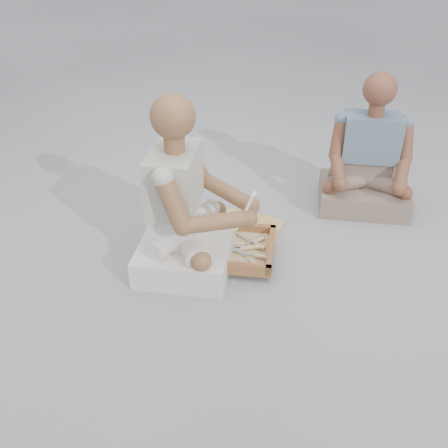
% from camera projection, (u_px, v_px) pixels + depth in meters
% --- Properties ---
extents(ground, '(60.00, 60.00, 0.00)m').
position_uv_depth(ground, '(230.00, 289.00, 2.53)').
color(ground, '#9A9A9F').
rests_on(ground, ground).
extents(carved_panel, '(0.61, 0.47, 0.04)m').
position_uv_depth(carved_panel, '(231.00, 227.00, 2.98)').
color(carved_panel, '#A4813F').
rests_on(carved_panel, ground).
extents(tool_tray, '(0.54, 0.44, 0.07)m').
position_uv_depth(tool_tray, '(227.00, 248.00, 2.73)').
color(tool_tray, brown).
rests_on(tool_tray, carved_panel).
extents(chisel_0, '(0.21, 0.11, 0.02)m').
position_uv_depth(chisel_0, '(243.00, 249.00, 2.70)').
color(chisel_0, silver).
rests_on(chisel_0, tool_tray).
extents(chisel_1, '(0.17, 0.17, 0.02)m').
position_uv_depth(chisel_1, '(253.00, 263.00, 2.61)').
color(chisel_1, silver).
rests_on(chisel_1, tool_tray).
extents(chisel_2, '(0.22, 0.07, 0.02)m').
position_uv_depth(chisel_2, '(225.00, 240.00, 2.77)').
color(chisel_2, silver).
rests_on(chisel_2, tool_tray).
extents(chisel_3, '(0.11, 0.21, 0.02)m').
position_uv_depth(chisel_3, '(218.00, 250.00, 2.71)').
color(chisel_3, silver).
rests_on(chisel_3, tool_tray).
extents(chisel_4, '(0.19, 0.14, 0.02)m').
position_uv_depth(chisel_4, '(220.00, 250.00, 2.68)').
color(chisel_4, silver).
rests_on(chisel_4, tool_tray).
extents(chisel_5, '(0.22, 0.05, 0.02)m').
position_uv_depth(chisel_5, '(257.00, 255.00, 2.64)').
color(chisel_5, silver).
rests_on(chisel_5, tool_tray).
extents(chisel_6, '(0.07, 0.22, 0.02)m').
position_uv_depth(chisel_6, '(236.00, 230.00, 2.85)').
color(chisel_6, silver).
rests_on(chisel_6, tool_tray).
extents(chisel_7, '(0.22, 0.05, 0.02)m').
position_uv_depth(chisel_7, '(250.00, 247.00, 2.71)').
color(chisel_7, silver).
rests_on(chisel_7, tool_tray).
extents(chisel_8, '(0.21, 0.11, 0.02)m').
position_uv_depth(chisel_8, '(222.00, 252.00, 2.68)').
color(chisel_8, silver).
rests_on(chisel_8, tool_tray).
extents(chisel_9, '(0.19, 0.14, 0.02)m').
position_uv_depth(chisel_9, '(257.00, 244.00, 2.73)').
color(chisel_9, silver).
rests_on(chisel_9, tool_tray).
extents(chisel_10, '(0.18, 0.15, 0.02)m').
position_uv_depth(chisel_10, '(256.00, 241.00, 2.77)').
color(chisel_10, silver).
rests_on(chisel_10, tool_tray).
extents(chisel_11, '(0.22, 0.04, 0.02)m').
position_uv_depth(chisel_11, '(235.00, 244.00, 2.76)').
color(chisel_11, silver).
rests_on(chisel_11, tool_tray).
extents(wood_chip_0, '(0.02, 0.02, 0.00)m').
position_uv_depth(wood_chip_0, '(158.00, 274.00, 2.63)').
color(wood_chip_0, '#DEBC82').
rests_on(wood_chip_0, ground).
extents(wood_chip_1, '(0.02, 0.02, 0.00)m').
position_uv_depth(wood_chip_1, '(230.00, 258.00, 2.75)').
color(wood_chip_1, '#DEBC82').
rests_on(wood_chip_1, ground).
extents(wood_chip_2, '(0.02, 0.02, 0.00)m').
position_uv_depth(wood_chip_2, '(246.00, 239.00, 2.91)').
color(wood_chip_2, '#DEBC82').
rests_on(wood_chip_2, ground).
extents(wood_chip_3, '(0.02, 0.02, 0.00)m').
position_uv_depth(wood_chip_3, '(222.00, 264.00, 2.70)').
color(wood_chip_3, '#DEBC82').
rests_on(wood_chip_3, ground).
extents(wood_chip_4, '(0.02, 0.02, 0.00)m').
position_uv_depth(wood_chip_4, '(257.00, 240.00, 2.90)').
color(wood_chip_4, '#DEBC82').
rests_on(wood_chip_4, ground).
extents(wood_chip_5, '(0.02, 0.02, 0.00)m').
position_uv_depth(wood_chip_5, '(231.00, 238.00, 2.92)').
color(wood_chip_5, '#DEBC82').
rests_on(wood_chip_5, ground).
extents(wood_chip_6, '(0.02, 0.02, 0.00)m').
position_uv_depth(wood_chip_6, '(232.00, 281.00, 2.58)').
color(wood_chip_6, '#DEBC82').
rests_on(wood_chip_6, ground).
extents(wood_chip_7, '(0.02, 0.02, 0.00)m').
position_uv_depth(wood_chip_7, '(279.00, 247.00, 2.84)').
color(wood_chip_7, '#DEBC82').
rests_on(wood_chip_7, ground).
extents(wood_chip_8, '(0.02, 0.02, 0.00)m').
position_uv_depth(wood_chip_8, '(210.00, 231.00, 2.98)').
color(wood_chip_8, '#DEBC82').
rests_on(wood_chip_8, ground).
extents(wood_chip_9, '(0.02, 0.02, 0.00)m').
position_uv_depth(wood_chip_9, '(185.00, 279.00, 2.60)').
color(wood_chip_9, '#DEBC82').
rests_on(wood_chip_9, ground).
extents(wood_chip_10, '(0.02, 0.02, 0.00)m').
position_uv_depth(wood_chip_10, '(218.00, 246.00, 2.85)').
color(wood_chip_10, '#DEBC82').
rests_on(wood_chip_10, ground).
extents(wood_chip_11, '(0.02, 0.02, 0.00)m').
position_uv_depth(wood_chip_11, '(177.00, 260.00, 2.74)').
color(wood_chip_11, '#DEBC82').
rests_on(wood_chip_11, ground).
extents(wood_chip_12, '(0.02, 0.02, 0.00)m').
position_uv_depth(wood_chip_12, '(271.00, 233.00, 2.96)').
color(wood_chip_12, '#DEBC82').
rests_on(wood_chip_12, ground).
extents(wood_chip_13, '(0.02, 0.02, 0.00)m').
position_uv_depth(wood_chip_13, '(255.00, 263.00, 2.71)').
color(wood_chip_13, '#DEBC82').
rests_on(wood_chip_13, ground).
extents(wood_chip_14, '(0.02, 0.02, 0.00)m').
position_uv_depth(wood_chip_14, '(181.00, 222.00, 3.07)').
color(wood_chip_14, '#DEBC82').
rests_on(wood_chip_14, ground).
extents(wood_chip_15, '(0.02, 0.02, 0.00)m').
position_uv_depth(wood_chip_15, '(191.00, 246.00, 2.85)').
color(wood_chip_15, '#DEBC82').
rests_on(wood_chip_15, ground).
extents(craftsman, '(0.63, 0.62, 0.93)m').
position_uv_depth(craftsman, '(185.00, 210.00, 2.57)').
color(craftsman, silver).
rests_on(craftsman, ground).
extents(companion, '(0.57, 0.47, 0.85)m').
position_uv_depth(companion, '(368.00, 165.00, 3.10)').
color(companion, '#776656').
rests_on(companion, ground).
extents(mobile_phone, '(0.05, 0.04, 0.10)m').
position_uv_depth(mobile_phone, '(251.00, 201.00, 2.41)').
color(mobile_phone, white).
rests_on(mobile_phone, craftsman).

